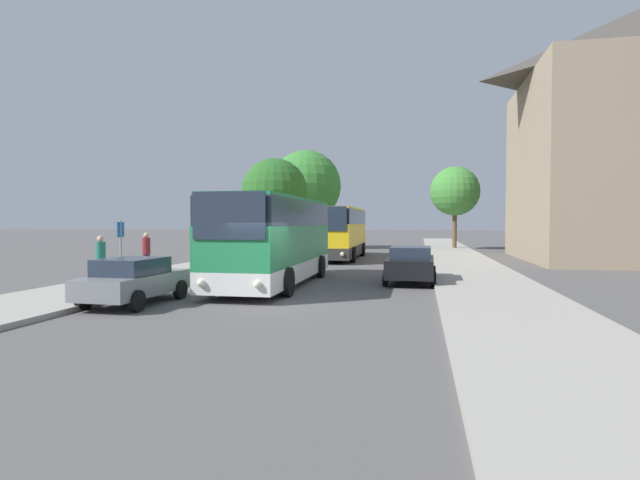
{
  "coord_description": "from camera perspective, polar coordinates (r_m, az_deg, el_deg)",
  "views": [
    {
      "loc": [
        4.45,
        -15.01,
        2.51
      ],
      "look_at": [
        -0.56,
        9.97,
        1.61
      ],
      "focal_mm": 28.0,
      "sensor_mm": 36.0,
      "label": 1
    }
  ],
  "objects": [
    {
      "name": "tree_left_far",
      "position": [
        37.09,
        -5.22,
        5.52
      ],
      "size": [
        4.9,
        4.9,
        7.08
      ],
      "color": "brown",
      "rests_on": "sidewalk_left"
    },
    {
      "name": "parked_car_right_near",
      "position": [
        21.06,
        10.32,
        -2.7
      ],
      "size": [
        2.12,
        4.21,
        1.5
      ],
      "rotation": [
        0.0,
        0.0,
        3.12
      ],
      "color": "black",
      "rests_on": "ground_plane"
    },
    {
      "name": "bus_stop_sign",
      "position": [
        21.17,
        -21.81,
        -0.42
      ],
      "size": [
        0.08,
        0.45,
        2.43
      ],
      "color": "gray",
      "rests_on": "sidewalk_left"
    },
    {
      "name": "bus_front",
      "position": [
        19.99,
        -5.18,
        0.11
      ],
      "size": [
        2.93,
        10.21,
        3.46
      ],
      "rotation": [
        0.0,
        0.0,
        0.01
      ],
      "color": "silver",
      "rests_on": "ground_plane"
    },
    {
      "name": "tree_right_near",
      "position": [
        48.03,
        15.17,
        5.39
      ],
      "size": [
        4.55,
        4.55,
        7.53
      ],
      "color": "brown",
      "rests_on": "sidewalk_right"
    },
    {
      "name": "tree_left_near",
      "position": [
        47.78,
        -1.62,
        6.22
      ],
      "size": [
        6.72,
        6.72,
        9.22
      ],
      "color": "#513D23",
      "rests_on": "sidewalk_left"
    },
    {
      "name": "sidewalk_right",
      "position": [
        15.42,
        20.89,
        -7.19
      ],
      "size": [
        4.0,
        120.0,
        0.15
      ],
      "primitive_type": "cube",
      "color": "#A39E93",
      "rests_on": "ground_plane"
    },
    {
      "name": "pedestrian_waiting_far",
      "position": [
        25.14,
        -13.99,
        -1.5
      ],
      "size": [
        0.36,
        0.36,
        1.67
      ],
      "rotation": [
        0.0,
        0.0,
        6.22
      ],
      "color": "#23232D",
      "rests_on": "sidewalk_left"
    },
    {
      "name": "bus_middle",
      "position": [
        34.19,
        2.31,
        0.92
      ],
      "size": [
        2.91,
        10.4,
        3.47
      ],
      "rotation": [
        0.0,
        0.0,
        0.01
      ],
      "color": "#2D2D2D",
      "rests_on": "ground_plane"
    },
    {
      "name": "pedestrian_waiting_near",
      "position": [
        20.56,
        -23.78,
        -2.09
      ],
      "size": [
        0.36,
        0.36,
        1.86
      ],
      "rotation": [
        0.0,
        0.0,
        0.63
      ],
      "color": "#23232D",
      "rests_on": "sidewalk_left"
    },
    {
      "name": "parked_car_left_curb",
      "position": [
        16.33,
        -20.46,
        -4.31
      ],
      "size": [
        2.01,
        3.96,
        1.42
      ],
      "rotation": [
        0.0,
        0.0,
        -0.03
      ],
      "color": "slate",
      "rests_on": "ground_plane"
    },
    {
      "name": "pedestrian_walking_back",
      "position": [
        24.25,
        -19.23,
        -1.39
      ],
      "size": [
        0.36,
        0.36,
        1.89
      ],
      "rotation": [
        0.0,
        0.0,
        1.49
      ],
      "color": "#23232D",
      "rests_on": "sidewalk_left"
    },
    {
      "name": "sidewalk_left",
      "position": [
        19.03,
        -25.89,
        -5.53
      ],
      "size": [
        4.0,
        120.0,
        0.15
      ],
      "primitive_type": "cube",
      "color": "#A39E93",
      "rests_on": "ground_plane"
    },
    {
      "name": "ground_plane",
      "position": [
        15.86,
        -5.14,
        -7.09
      ],
      "size": [
        300.0,
        300.0,
        0.0
      ],
      "primitive_type": "plane",
      "color": "#565454",
      "rests_on": "ground"
    }
  ]
}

